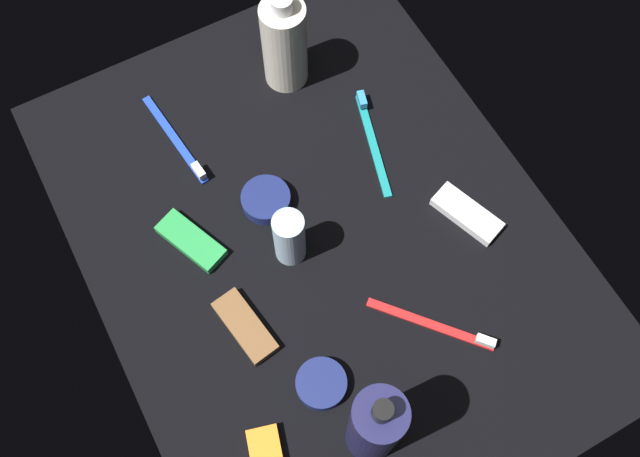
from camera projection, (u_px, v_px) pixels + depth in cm
name	position (u px, v px, depth cm)	size (l,w,h in cm)	color
ground_plane	(320.00, 238.00, 101.30)	(84.00, 64.00, 1.20)	black
lotion_bottle	(375.00, 426.00, 80.91)	(6.22, 6.22, 21.67)	#1E1E4A
bodywash_bottle	(284.00, 44.00, 104.60)	(6.80, 6.80, 17.44)	silver
deodorant_stick	(290.00, 238.00, 95.15)	(4.35, 4.35, 10.22)	silver
toothbrush_blue	(178.00, 143.00, 106.21)	(18.02, 3.14, 2.10)	blue
toothbrush_red	(439.00, 326.00, 94.88)	(14.41, 12.66, 2.10)	red
toothbrush_teal	(372.00, 137.00, 106.60)	(17.62, 6.17, 2.10)	teal
snack_bar_green	(191.00, 241.00, 99.69)	(10.40, 4.00, 1.50)	green
snack_bar_brown	(245.00, 326.00, 94.73)	(10.40, 4.00, 1.50)	brown
snack_bar_white	(467.00, 214.00, 101.37)	(10.40, 4.00, 1.50)	white
cream_tin_left	(321.00, 384.00, 91.43)	(6.73, 6.73, 1.97)	navy
cream_tin_right	(266.00, 200.00, 101.90)	(7.19, 7.19, 2.15)	navy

